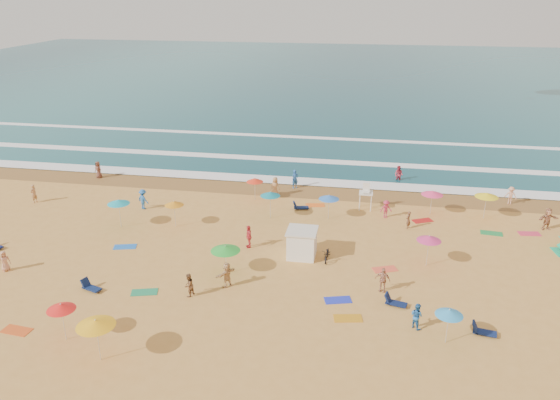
# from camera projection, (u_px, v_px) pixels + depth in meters

# --- Properties ---
(ground) EXTENTS (220.00, 220.00, 0.00)m
(ground) POSITION_uv_depth(u_px,v_px,m) (294.00, 249.00, 41.50)
(ground) COLOR gold
(ground) RESTS_ON ground
(ocean) EXTENTS (220.00, 140.00, 0.18)m
(ocean) POSITION_uv_depth(u_px,v_px,m) (352.00, 77.00, 118.40)
(ocean) COLOR #0C4756
(ocean) RESTS_ON ground
(wet_sand) EXTENTS (220.00, 220.00, 0.00)m
(wet_sand) POSITION_uv_depth(u_px,v_px,m) (313.00, 191.00, 52.94)
(wet_sand) COLOR olive
(wet_sand) RESTS_ON ground
(surf_foam) EXTENTS (200.00, 18.70, 0.05)m
(surf_foam) POSITION_uv_depth(u_px,v_px,m) (322.00, 163.00, 60.98)
(surf_foam) COLOR white
(surf_foam) RESTS_ON ground
(cabana) EXTENTS (2.00, 2.00, 2.00)m
(cabana) POSITION_uv_depth(u_px,v_px,m) (302.00, 244.00, 40.00)
(cabana) COLOR white
(cabana) RESTS_ON ground
(cabana_roof) EXTENTS (2.20, 2.20, 0.12)m
(cabana_roof) POSITION_uv_depth(u_px,v_px,m) (302.00, 231.00, 39.61)
(cabana_roof) COLOR silver
(cabana_roof) RESTS_ON cabana
(bicycle) EXTENTS (0.70, 1.85, 0.96)m
(bicycle) POSITION_uv_depth(u_px,v_px,m) (327.00, 254.00, 39.61)
(bicycle) COLOR black
(bicycle) RESTS_ON ground
(lifeguard_stand) EXTENTS (1.20, 1.20, 2.10)m
(lifeguard_stand) POSITION_uv_depth(u_px,v_px,m) (366.00, 198.00, 48.42)
(lifeguard_stand) COLOR white
(lifeguard_stand) RESTS_ON ground
(beach_umbrellas) EXTENTS (55.79, 26.01, 0.78)m
(beach_umbrellas) POSITION_uv_depth(u_px,v_px,m) (316.00, 233.00, 39.14)
(beach_umbrellas) COLOR blue
(beach_umbrellas) RESTS_ON ground
(loungers) EXTENTS (54.90, 17.59, 0.34)m
(loungers) POSITION_uv_depth(u_px,v_px,m) (408.00, 274.00, 37.47)
(loungers) COLOR #0F184C
(loungers) RESTS_ON ground
(towels) EXTENTS (34.39, 23.34, 0.03)m
(towels) POSITION_uv_depth(u_px,v_px,m) (323.00, 259.00, 39.90)
(towels) COLOR #E2531C
(towels) RESTS_ON ground
(beachgoers) EXTENTS (45.98, 26.90, 2.13)m
(beachgoers) POSITION_uv_depth(u_px,v_px,m) (307.00, 216.00, 45.20)
(beachgoers) COLOR tan
(beachgoers) RESTS_ON ground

